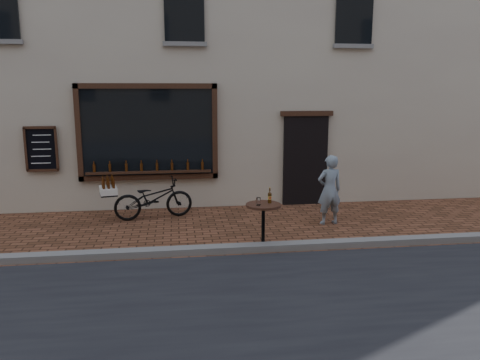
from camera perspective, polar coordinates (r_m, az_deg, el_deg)
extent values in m
plane|color=#4D2B18|center=(8.26, 1.47, -9.10)|extent=(90.00, 90.00, 0.00)
cube|color=slate|center=(8.42, 1.25, -8.25)|extent=(90.00, 0.25, 0.12)
cube|color=#BDB195|center=(14.37, -2.90, 19.66)|extent=(28.00, 6.00, 10.00)
cube|color=black|center=(11.16, -11.15, 5.73)|extent=(3.00, 0.06, 2.00)
cube|color=black|center=(11.10, -11.36, 11.18)|extent=(3.24, 0.10, 0.12)
cube|color=black|center=(11.28, -10.95, 0.35)|extent=(3.24, 0.10, 0.12)
cube|color=black|center=(11.33, -19.08, 5.41)|extent=(0.12, 0.10, 2.24)
cube|color=black|center=(11.16, -3.09, 5.92)|extent=(0.12, 0.10, 2.24)
cube|color=black|center=(11.21, -10.99, 0.96)|extent=(2.90, 0.16, 0.05)
cube|color=black|center=(11.68, 7.96, 2.35)|extent=(1.10, 0.10, 2.20)
cube|color=black|center=(11.54, 8.15, 8.03)|extent=(1.30, 0.10, 0.12)
cube|color=black|center=(11.57, -23.05, 3.50)|extent=(0.62, 0.04, 0.92)
cylinder|color=#3D1C07|center=(11.33, -17.33, 1.38)|extent=(0.06, 0.06, 0.19)
cylinder|color=#3D1C07|center=(11.28, -15.54, 1.43)|extent=(0.06, 0.06, 0.19)
cylinder|color=#3D1C07|center=(11.23, -13.74, 1.49)|extent=(0.06, 0.06, 0.19)
cylinder|color=#3D1C07|center=(11.20, -11.92, 1.54)|extent=(0.06, 0.06, 0.19)
cylinder|color=#3D1C07|center=(11.18, -10.10, 1.59)|extent=(0.06, 0.06, 0.19)
cylinder|color=#3D1C07|center=(11.17, -8.27, 1.64)|extent=(0.06, 0.06, 0.19)
cylinder|color=#3D1C07|center=(11.18, -6.44, 1.69)|extent=(0.06, 0.06, 0.19)
cylinder|color=#3D1C07|center=(11.19, -4.61, 1.73)|extent=(0.06, 0.06, 0.19)
cube|color=black|center=(11.25, -6.82, 19.95)|extent=(0.90, 0.06, 1.40)
cube|color=black|center=(12.03, 13.77, 19.14)|extent=(0.90, 0.06, 1.40)
imported|color=black|center=(10.56, -10.50, -2.22)|extent=(1.82, 0.95, 0.91)
cube|color=black|center=(10.42, -15.73, -1.67)|extent=(0.44, 0.54, 0.03)
cube|color=silver|center=(10.40, -15.76, -1.21)|extent=(0.44, 0.56, 0.14)
cylinder|color=#3D1C07|center=(10.20, -15.16, -0.46)|extent=(0.06, 0.06, 0.19)
cylinder|color=#3D1C07|center=(10.19, -15.73, -0.50)|extent=(0.06, 0.06, 0.19)
cylinder|color=#3D1C07|center=(10.18, -16.29, -0.54)|extent=(0.06, 0.06, 0.19)
cylinder|color=#3D1C07|center=(10.31, -15.22, -0.33)|extent=(0.06, 0.06, 0.19)
cylinder|color=#3D1C07|center=(10.31, -15.78, -0.37)|extent=(0.06, 0.06, 0.19)
cylinder|color=#3D1C07|center=(10.30, -16.34, -0.41)|extent=(0.06, 0.06, 0.19)
cylinder|color=#3D1C07|center=(10.43, -15.28, -0.21)|extent=(0.06, 0.06, 0.19)
cylinder|color=#3D1C07|center=(10.43, -15.83, -0.25)|extent=(0.06, 0.06, 0.19)
cylinder|color=#3D1C07|center=(10.42, -16.38, -0.28)|extent=(0.06, 0.06, 0.19)
cylinder|color=#3D1C07|center=(10.55, -15.34, -0.09)|extent=(0.06, 0.06, 0.19)
cylinder|color=#3D1C07|center=(10.55, -15.88, -0.13)|extent=(0.06, 0.06, 0.19)
cylinder|color=black|center=(8.62, 2.82, -8.12)|extent=(0.47, 0.47, 0.03)
cylinder|color=black|center=(8.50, 2.84, -5.65)|extent=(0.06, 0.06, 0.74)
cylinder|color=black|center=(8.40, 2.87, -3.08)|extent=(0.64, 0.64, 0.04)
cylinder|color=gold|center=(8.45, 3.64, -2.15)|extent=(0.07, 0.07, 0.06)
cylinder|color=white|center=(8.28, 2.25, -2.62)|extent=(0.08, 0.08, 0.14)
imported|color=gray|center=(10.08, 10.85, -1.19)|extent=(0.58, 0.42, 1.48)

